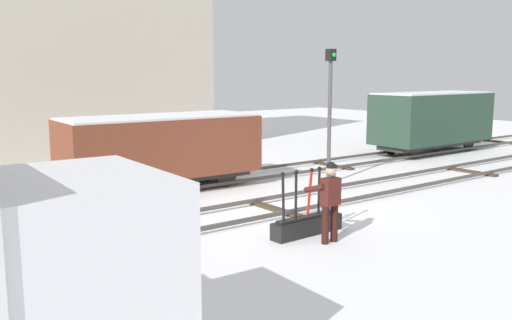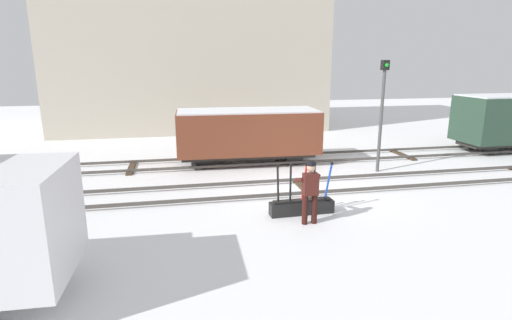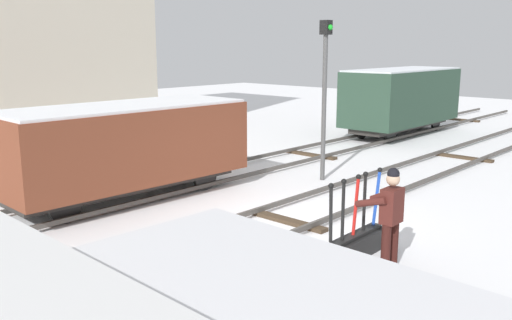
{
  "view_description": "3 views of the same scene",
  "coord_description": "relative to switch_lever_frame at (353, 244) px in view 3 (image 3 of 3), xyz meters",
  "views": [
    {
      "loc": [
        -8.49,
        -10.56,
        3.45
      ],
      "look_at": [
        0.58,
        1.54,
        1.04
      ],
      "focal_mm": 38.47,
      "sensor_mm": 36.0,
      "label": 1
    },
    {
      "loc": [
        -4.02,
        -12.02,
        4.09
      ],
      "look_at": [
        -1.32,
        1.49,
        0.71
      ],
      "focal_mm": 28.0,
      "sensor_mm": 36.0,
      "label": 2
    },
    {
      "loc": [
        -8.4,
        -6.89,
        3.56
      ],
      "look_at": [
        0.1,
        0.93,
        1.16
      ],
      "focal_mm": 38.97,
      "sensor_mm": 36.0,
      "label": 3
    }
  ],
  "objects": [
    {
      "name": "track_main_line",
      "position": [
        0.74,
        2.07,
        -0.14
      ],
      "size": [
        44.0,
        1.94,
        0.18
      ],
      "color": "#4C4742",
      "rests_on": "ground_plane"
    },
    {
      "name": "switch_lever_frame",
      "position": [
        0.0,
        0.0,
        0.0
      ],
      "size": [
        1.81,
        0.41,
        1.45
      ],
      "rotation": [
        0.0,
        0.0,
        0.03
      ],
      "color": "black",
      "rests_on": "ground_plane"
    },
    {
      "name": "freight_car_mid_siding",
      "position": [
        -0.46,
        5.88,
        1.04
      ],
      "size": [
        5.77,
        2.37,
        2.23
      ],
      "rotation": [
        0.0,
        0.0,
        -0.03
      ],
      "color": "#2D2B28",
      "rests_on": "ground_plane"
    },
    {
      "name": "track_siding_near",
      "position": [
        0.74,
        5.88,
        -0.14
      ],
      "size": [
        44.0,
        1.94,
        0.18
      ],
      "color": "#4C4742",
      "rests_on": "ground_plane"
    },
    {
      "name": "ground_plane",
      "position": [
        0.74,
        2.07,
        -0.25
      ],
      "size": [
        60.0,
        60.0,
        0.0
      ],
      "primitive_type": "plane",
      "color": "white"
    },
    {
      "name": "signal_post",
      "position": [
        4.21,
        3.67,
        2.28
      ],
      "size": [
        0.24,
        0.32,
        4.17
      ],
      "color": "#4C4C4C",
      "rests_on": "ground_plane"
    },
    {
      "name": "rail_worker",
      "position": [
        -0.02,
        -0.67,
        0.69
      ],
      "size": [
        0.54,
        0.64,
        1.69
      ],
      "rotation": [
        0.0,
        0.0,
        0.03
      ],
      "color": "#351511",
      "rests_on": "ground_plane"
    },
    {
      "name": "freight_car_back_track",
      "position": [
        12.58,
        5.88,
        1.24
      ],
      "size": [
        5.98,
        2.26,
        2.63
      ],
      "rotation": [
        0.0,
        0.0,
        0.01
      ],
      "color": "#2D2B28",
      "rests_on": "ground_plane"
    }
  ]
}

